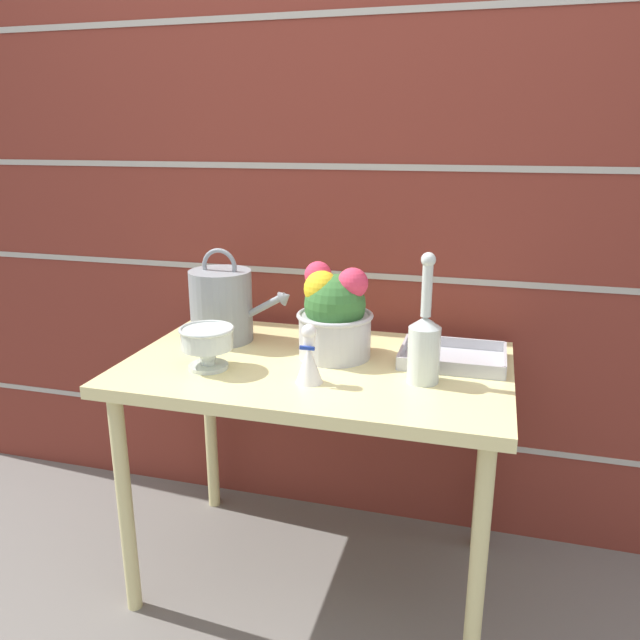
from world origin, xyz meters
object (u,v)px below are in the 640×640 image
figurine_vase (309,359)px  wire_tray (453,359)px  flower_planter (334,314)px  glass_decanter (424,342)px  crystal_pedestal_bowl (207,341)px  watering_can (222,305)px

figurine_vase → wire_tray: bearing=36.1°
flower_planter → wire_tray: (0.35, 0.04, -0.12)m
glass_decanter → wire_tray: bearing=68.9°
crystal_pedestal_bowl → flower_planter: bearing=31.5°
watering_can → flower_planter: bearing=-8.1°
glass_decanter → wire_tray: size_ratio=1.17×
wire_tray → figurine_vase: bearing=-143.9°
glass_decanter → wire_tray: 0.21m
watering_can → wire_tray: 0.74m
watering_can → crystal_pedestal_bowl: (0.06, -0.25, -0.04)m
watering_can → flower_planter: watering_can is taller
flower_planter → crystal_pedestal_bowl: bearing=-148.5°
crystal_pedestal_bowl → glass_decanter: bearing=6.2°
flower_planter → wire_tray: 0.37m
watering_can → figurine_vase: (0.37, -0.27, -0.05)m
flower_planter → glass_decanter: glass_decanter is taller
crystal_pedestal_bowl → flower_planter: (0.32, 0.20, 0.05)m
glass_decanter → figurine_vase: 0.31m
flower_planter → wire_tray: bearing=7.2°
crystal_pedestal_bowl → figurine_vase: (0.31, -0.02, -0.01)m
figurine_vase → wire_tray: (0.36, 0.26, -0.06)m
watering_can → glass_decanter: size_ratio=0.97×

